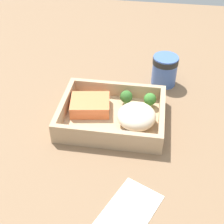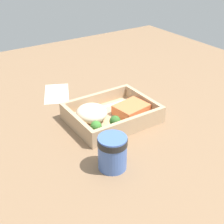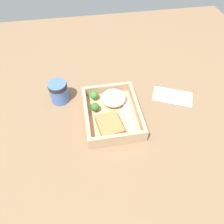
# 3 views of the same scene
# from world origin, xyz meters

# --- Properties ---
(ground_plane) EXTENTS (1.60, 1.60, 0.02)m
(ground_plane) POSITION_xyz_m (0.00, 0.00, -0.01)
(ground_plane) COLOR #806246
(takeout_tray) EXTENTS (0.24, 0.19, 0.01)m
(takeout_tray) POSITION_xyz_m (0.00, 0.00, 0.01)
(takeout_tray) COLOR tan
(takeout_tray) RESTS_ON ground_plane
(tray_rim) EXTENTS (0.24, 0.19, 0.04)m
(tray_rim) POSITION_xyz_m (0.00, 0.00, 0.03)
(tray_rim) COLOR tan
(tray_rim) RESTS_ON takeout_tray
(salmon_fillet) EXTENTS (0.10, 0.09, 0.03)m
(salmon_fillet) POSITION_xyz_m (-0.06, 0.02, 0.03)
(salmon_fillet) COLOR #EE7743
(salmon_fillet) RESTS_ON takeout_tray
(mashed_potatoes) EXTENTS (0.09, 0.09, 0.05)m
(mashed_potatoes) POSITION_xyz_m (0.06, -0.02, 0.03)
(mashed_potatoes) COLOR beige
(mashed_potatoes) RESTS_ON takeout_tray
(broccoli_floret_1) EXTENTS (0.03, 0.03, 0.04)m
(broccoli_floret_1) POSITION_xyz_m (0.03, 0.06, 0.03)
(broccoli_floret_1) COLOR #74A25E
(broccoli_floret_1) RESTS_ON takeout_tray
(broccoli_floret_2) EXTENTS (0.03, 0.03, 0.04)m
(broccoli_floret_2) POSITION_xyz_m (0.09, 0.05, 0.03)
(broccoli_floret_2) COLOR #75975C
(broccoli_floret_2) RESTS_ON takeout_tray
(fork) EXTENTS (0.16, 0.02, 0.00)m
(fork) POSITION_xyz_m (-0.01, -0.06, 0.01)
(fork) COLOR silver
(fork) RESTS_ON takeout_tray
(paper_cup) EXTENTS (0.07, 0.07, 0.08)m
(paper_cup) POSITION_xyz_m (0.12, 0.18, 0.05)
(paper_cup) COLOR #4769B6
(paper_cup) RESTS_ON ground_plane
(receipt_slip) EXTENTS (0.14, 0.17, 0.00)m
(receipt_slip) POSITION_xyz_m (0.06, -0.25, 0.00)
(receipt_slip) COLOR white
(receipt_slip) RESTS_ON ground_plane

